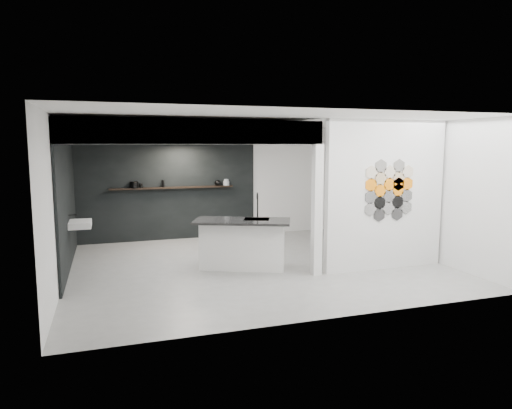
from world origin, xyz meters
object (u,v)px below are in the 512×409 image
object	(u,v)px
glass_bowl	(226,183)
utensil_cup	(141,186)
kitchen_island	(243,243)
partition_panel	(385,195)
kettle	(218,183)
glass_vase	(226,182)
stockpot	(134,185)
bottle_dark	(163,184)
wall_basin	(80,224)

from	to	relation	value
glass_bowl	utensil_cup	size ratio (longest dim) A/B	1.43
kitchen_island	utensil_cup	size ratio (longest dim) A/B	18.24
partition_panel	kettle	size ratio (longest dim) A/B	16.87
glass_bowl	glass_vase	bearing A→B (deg)	0.00
stockpot	utensil_cup	size ratio (longest dim) A/B	1.77
glass_vase	utensil_cup	world-z (taller)	glass_vase
bottle_dark	utensil_cup	xyz separation A→B (m)	(-0.52, 0.00, -0.03)
glass_vase	bottle_dark	world-z (taller)	bottle_dark
wall_basin	kitchen_island	xyz separation A→B (m)	(2.92, -0.97, -0.37)
stockpot	bottle_dark	bearing A→B (deg)	0.00
kitchen_island	partition_panel	bearing A→B (deg)	4.98
kitchen_island	glass_bowl	world-z (taller)	kitchen_island
wall_basin	glass_vase	distance (m)	4.01
partition_panel	utensil_cup	bearing A→B (deg)	137.26
bottle_dark	kettle	bearing A→B (deg)	0.00
glass_bowl	stockpot	bearing A→B (deg)	180.00
kitchen_island	bottle_dark	bearing A→B (deg)	133.22
partition_panel	stockpot	distance (m)	5.81
wall_basin	kettle	distance (m)	3.82
glass_bowl	glass_vase	size ratio (longest dim) A/B	0.95
stockpot	partition_panel	bearing A→B (deg)	-41.72
kitchen_island	kettle	size ratio (longest dim) A/B	11.74
wall_basin	glass_bowl	world-z (taller)	glass_bowl
partition_panel	kettle	xyz separation A→B (m)	(-2.29, 3.87, -0.01)
wall_basin	kitchen_island	world-z (taller)	kitchen_island
kettle	bottle_dark	bearing A→B (deg)	-168.52
partition_panel	bottle_dark	world-z (taller)	partition_panel
kitchen_island	stockpot	world-z (taller)	stockpot
wall_basin	utensil_cup	xyz separation A→B (m)	(1.28, 2.07, 0.52)
kettle	glass_bowl	xyz separation A→B (m)	(0.22, 0.00, -0.02)
kitchen_island	bottle_dark	world-z (taller)	bottle_dark
glass_vase	utensil_cup	size ratio (longest dim) A/B	1.50
bottle_dark	utensil_cup	distance (m)	0.52
partition_panel	utensil_cup	size ratio (longest dim) A/B	26.21
stockpot	glass_vase	size ratio (longest dim) A/B	1.18
partition_panel	kettle	distance (m)	4.49
partition_panel	wall_basin	world-z (taller)	partition_panel
kettle	wall_basin	bearing A→B (deg)	-135.45
kettle	glass_vase	world-z (taller)	glass_vase
partition_panel	utensil_cup	xyz separation A→B (m)	(-4.18, 3.87, -0.03)
wall_basin	kitchen_island	size ratio (longest dim) A/B	0.31
partition_panel	stockpot	bearing A→B (deg)	138.28
wall_basin	glass_vase	world-z (taller)	glass_vase
kitchen_island	kettle	xyz separation A→B (m)	(0.25, 3.03, 0.91)
bottle_dark	kitchen_island	bearing A→B (deg)	-69.82
stockpot	glass_bowl	size ratio (longest dim) A/B	1.24
partition_panel	bottle_dark	xyz separation A→B (m)	(-3.66, 3.87, 0.01)
bottle_dark	utensil_cup	bearing A→B (deg)	180.00
utensil_cup	kettle	bearing A→B (deg)	0.00
kitchen_island	bottle_dark	size ratio (longest dim) A/B	11.25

